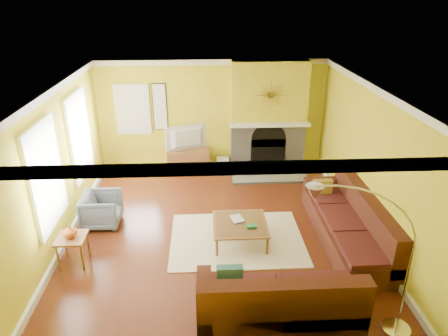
{
  "coord_description": "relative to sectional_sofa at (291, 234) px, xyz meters",
  "views": [
    {
      "loc": [
        -0.21,
        -6.4,
        4.2
      ],
      "look_at": [
        0.15,
        0.4,
        1.12
      ],
      "focal_mm": 32.0,
      "sensor_mm": 36.0,
      "label": 1
    }
  ],
  "objects": [
    {
      "name": "hearth",
      "position": [
        0.15,
        3.1,
        -0.42
      ],
      "size": [
        1.8,
        0.7,
        0.06
      ],
      "primitive_type": "cube",
      "color": "gray",
      "rests_on": "floor"
    },
    {
      "name": "fireplace",
      "position": [
        0.15,
        3.65,
        0.9
      ],
      "size": [
        1.8,
        0.4,
        2.7
      ],
      "primitive_type": null,
      "color": "gray",
      "rests_on": "floor"
    },
    {
      "name": "mantel",
      "position": [
        0.15,
        3.41,
        0.8
      ],
      "size": [
        1.92,
        0.22,
        0.08
      ],
      "primitive_type": "cube",
      "color": "white",
      "rests_on": "fireplace"
    },
    {
      "name": "wall_back",
      "position": [
        -1.2,
        3.86,
        0.9
      ],
      "size": [
        5.5,
        0.02,
        2.7
      ],
      "primitive_type": "cube",
      "color": "yellow",
      "rests_on": "ground"
    },
    {
      "name": "vase",
      "position": [
        -3.6,
        0.0,
        0.19
      ],
      "size": [
        0.22,
        0.22,
        0.23
      ],
      "primitive_type": "imported",
      "color": "#CB5D1C",
      "rests_on": "side_table"
    },
    {
      "name": "side_table",
      "position": [
        -3.6,
        0.0,
        -0.19
      ],
      "size": [
        0.47,
        0.47,
        0.52
      ],
      "primitive_type": null,
      "color": "brown",
      "rests_on": "floor"
    },
    {
      "name": "window_back",
      "position": [
        -3.1,
        3.81,
        1.1
      ],
      "size": [
        0.82,
        0.06,
        1.22
      ],
      "primitive_type": "cube",
      "color": "white",
      "rests_on": "wall_back"
    },
    {
      "name": "sectional_sofa",
      "position": [
        0.0,
        0.0,
        0.0
      ],
      "size": [
        3.1,
        3.7,
        0.9
      ],
      "primitive_type": null,
      "color": "#4A2017",
      "rests_on": "floor"
    },
    {
      "name": "armchair",
      "position": [
        -3.4,
        1.2,
        -0.13
      ],
      "size": [
        0.71,
        0.69,
        0.65
      ],
      "primitive_type": "imported",
      "rotation": [
        0.0,
        0.0,
        1.57
      ],
      "color": "slate",
      "rests_on": "floor"
    },
    {
      "name": "wall_left",
      "position": [
        -3.96,
        0.85,
        0.9
      ],
      "size": [
        0.02,
        6.0,
        2.7
      ],
      "primitive_type": "cube",
      "color": "yellow",
      "rests_on": "ground"
    },
    {
      "name": "arc_lamp",
      "position": [
        0.5,
        -1.7,
        0.65
      ],
      "size": [
        1.4,
        0.36,
        2.21
      ],
      "primitive_type": null,
      "color": "silver",
      "rests_on": "floor"
    },
    {
      "name": "wall_art",
      "position": [
        -2.45,
        3.82,
        1.15
      ],
      "size": [
        0.34,
        0.04,
        1.14
      ],
      "primitive_type": "cube",
      "color": "white",
      "rests_on": "wall_back"
    },
    {
      "name": "media_console",
      "position": [
        -1.8,
        3.6,
        -0.17
      ],
      "size": [
        1.03,
        0.46,
        0.57
      ],
      "primitive_type": "cube",
      "color": "brown",
      "rests_on": "floor"
    },
    {
      "name": "book",
      "position": [
        -0.94,
        0.6,
        -0.06
      ],
      "size": [
        0.27,
        0.32,
        0.03
      ],
      "primitive_type": "imported",
      "rotation": [
        0.0,
        0.0,
        0.26
      ],
      "color": "white",
      "rests_on": "coffee_table"
    },
    {
      "name": "tv",
      "position": [
        -1.8,
        3.6,
        0.42
      ],
      "size": [
        1.04,
        0.49,
        0.61
      ],
      "primitive_type": "imported",
      "rotation": [
        0.0,
        0.0,
        3.49
      ],
      "color": "black",
      "rests_on": "media_console"
    },
    {
      "name": "crown_molding",
      "position": [
        -1.2,
        0.85,
        2.19
      ],
      "size": [
        5.5,
        6.0,
        0.12
      ],
      "primitive_type": null,
      "color": "white",
      "rests_on": "ceiling"
    },
    {
      "name": "window_left_far",
      "position": [
        -3.92,
        0.25,
        1.05
      ],
      "size": [
        0.06,
        1.22,
        1.72
      ],
      "primitive_type": "cube",
      "color": "white",
      "rests_on": "wall_left"
    },
    {
      "name": "rug",
      "position": [
        -0.85,
        0.55,
        -0.44
      ],
      "size": [
        2.4,
        1.8,
        0.02
      ],
      "primitive_type": "cube",
      "color": "beige",
      "rests_on": "floor"
    },
    {
      "name": "floor",
      "position": [
        -1.2,
        0.85,
        -0.46
      ],
      "size": [
        5.5,
        6.0,
        0.02
      ],
      "primitive_type": "cube",
      "color": "maroon",
      "rests_on": "ground"
    },
    {
      "name": "baseboard",
      "position": [
        -1.2,
        0.85,
        -0.39
      ],
      "size": [
        5.5,
        6.0,
        0.12
      ],
      "primitive_type": null,
      "color": "white",
      "rests_on": "floor"
    },
    {
      "name": "ceiling",
      "position": [
        -1.2,
        0.85,
        2.26
      ],
      "size": [
        5.5,
        6.0,
        0.02
      ],
      "primitive_type": "cube",
      "color": "white",
      "rests_on": "ground"
    },
    {
      "name": "subwoofer",
      "position": [
        -0.95,
        3.63,
        -0.3
      ],
      "size": [
        0.3,
        0.3,
        0.3
      ],
      "primitive_type": "cube",
      "color": "white",
      "rests_on": "floor"
    },
    {
      "name": "window_left_near",
      "position": [
        -3.92,
        2.15,
        1.05
      ],
      "size": [
        0.06,
        1.22,
        1.72
      ],
      "primitive_type": "cube",
      "color": "white",
      "rests_on": "wall_left"
    },
    {
      "name": "wall_right",
      "position": [
        1.56,
        0.85,
        0.9
      ],
      "size": [
        0.02,
        6.0,
        2.7
      ],
      "primitive_type": "cube",
      "color": "yellow",
      "rests_on": "ground"
    },
    {
      "name": "wall_front",
      "position": [
        -1.2,
        -2.16,
        0.9
      ],
      "size": [
        5.5,
        0.02,
        2.7
      ],
      "primitive_type": "cube",
      "color": "yellow",
      "rests_on": "ground"
    },
    {
      "name": "sunburst",
      "position": [
        0.15,
        3.42,
        1.5
      ],
      "size": [
        0.7,
        0.04,
        0.7
      ],
      "primitive_type": null,
      "color": "olive",
      "rests_on": "fireplace"
    },
    {
      "name": "coffee_table",
      "position": [
        -0.8,
        0.5,
        -0.26
      ],
      "size": [
        0.96,
        0.96,
        0.38
      ],
      "primitive_type": null,
      "color": "white",
      "rests_on": "floor"
    }
  ]
}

